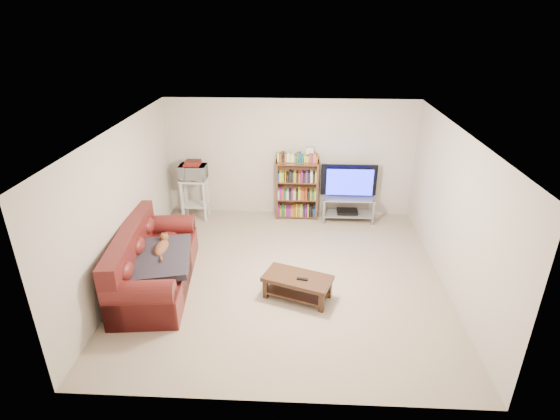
# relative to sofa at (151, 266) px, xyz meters

# --- Properties ---
(floor) EXTENTS (5.00, 5.00, 0.00)m
(floor) POSITION_rel_sofa_xyz_m (2.06, 0.33, -0.34)
(floor) COLOR #BEA98D
(floor) RESTS_ON ground
(ceiling) EXTENTS (5.00, 5.00, 0.00)m
(ceiling) POSITION_rel_sofa_xyz_m (2.06, 0.33, 2.06)
(ceiling) COLOR white
(ceiling) RESTS_ON ground
(wall_back) EXTENTS (5.00, 0.00, 5.00)m
(wall_back) POSITION_rel_sofa_xyz_m (2.06, 2.83, 0.86)
(wall_back) COLOR silver
(wall_back) RESTS_ON ground
(wall_front) EXTENTS (5.00, 0.00, 5.00)m
(wall_front) POSITION_rel_sofa_xyz_m (2.06, -2.17, 0.86)
(wall_front) COLOR silver
(wall_front) RESTS_ON ground
(wall_left) EXTENTS (0.00, 5.00, 5.00)m
(wall_left) POSITION_rel_sofa_xyz_m (-0.44, 0.33, 0.86)
(wall_left) COLOR silver
(wall_left) RESTS_ON ground
(wall_right) EXTENTS (0.00, 5.00, 5.00)m
(wall_right) POSITION_rel_sofa_xyz_m (4.56, 0.33, 0.86)
(wall_right) COLOR silver
(wall_right) RESTS_ON ground
(sofa) EXTENTS (1.21, 2.35, 0.96)m
(sofa) POSITION_rel_sofa_xyz_m (0.00, 0.00, 0.00)
(sofa) COLOR maroon
(sofa) RESTS_ON floor
(blanket) EXTENTS (1.07, 1.27, 0.19)m
(blanket) POSITION_rel_sofa_xyz_m (0.20, -0.13, 0.23)
(blanket) COLOR #2D2933
(blanket) RESTS_ON sofa
(cat) EXTENTS (0.31, 0.64, 0.18)m
(cat) POSITION_rel_sofa_xyz_m (0.18, 0.07, 0.29)
(cat) COLOR brown
(cat) RESTS_ON sofa
(coffee_table) EXTENTS (1.10, 0.81, 0.36)m
(coffee_table) POSITION_rel_sofa_xyz_m (2.27, -0.22, -0.09)
(coffee_table) COLOR #3A2214
(coffee_table) RESTS_ON floor
(remote) EXTENTS (0.17, 0.08, 0.02)m
(remote) POSITION_rel_sofa_xyz_m (2.34, -0.30, 0.04)
(remote) COLOR black
(remote) RESTS_ON coffee_table
(tv_stand) EXTENTS (1.04, 0.47, 0.52)m
(tv_stand) POSITION_rel_sofa_xyz_m (3.25, 2.50, 0.01)
(tv_stand) COLOR #999EA3
(tv_stand) RESTS_ON floor
(television) EXTENTS (1.12, 0.15, 0.64)m
(television) POSITION_rel_sofa_xyz_m (3.25, 2.50, 0.50)
(television) COLOR black
(television) RESTS_ON tv_stand
(dvd_player) EXTENTS (0.42, 0.29, 0.06)m
(dvd_player) POSITION_rel_sofa_xyz_m (3.25, 2.50, -0.15)
(dvd_player) COLOR black
(dvd_player) RESTS_ON tv_stand
(bookshelf) EXTENTS (0.85, 0.27, 1.23)m
(bookshelf) POSITION_rel_sofa_xyz_m (2.22, 2.59, 0.30)
(bookshelf) COLOR #56321E
(bookshelf) RESTS_ON floor
(shelf_clutter) EXTENTS (0.62, 0.19, 0.28)m
(shelf_clutter) POSITION_rel_sofa_xyz_m (2.32, 2.60, 1.00)
(shelf_clutter) COLOR silver
(shelf_clutter) RESTS_ON bookshelf
(microwave_stand) EXTENTS (0.54, 0.39, 0.86)m
(microwave_stand) POSITION_rel_sofa_xyz_m (0.15, 2.44, 0.21)
(microwave_stand) COLOR silver
(microwave_stand) RESTS_ON floor
(microwave) EXTENTS (0.53, 0.36, 0.29)m
(microwave) POSITION_rel_sofa_xyz_m (0.15, 2.44, 0.67)
(microwave) COLOR silver
(microwave) RESTS_ON microwave_stand
(game_boxes) EXTENTS (0.31, 0.28, 0.05)m
(game_boxes) POSITION_rel_sofa_xyz_m (0.15, 2.44, 0.84)
(game_boxes) COLOR maroon
(game_boxes) RESTS_ON microwave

